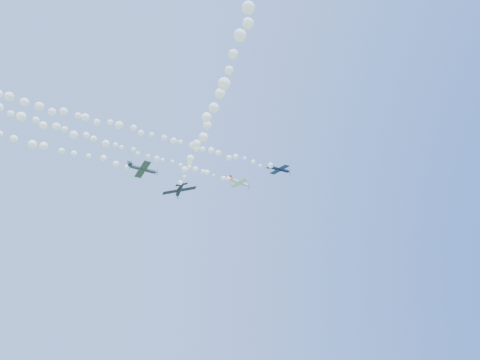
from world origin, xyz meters
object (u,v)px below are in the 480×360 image
object	(u,v)px
plane_white	(239,183)
plane_black	(179,190)
plane_navy	(279,169)
plane_grey	(142,169)

from	to	relation	value
plane_white	plane_black	bearing A→B (deg)	-148.06
plane_white	plane_black	xyz separation A→B (m)	(-20.04, -23.36, -16.12)
plane_navy	plane_grey	world-z (taller)	plane_navy
plane_navy	plane_grey	size ratio (longest dim) A/B	0.91
plane_navy	plane_black	distance (m)	27.29
plane_white	plane_grey	xyz separation A→B (m)	(-27.87, -18.08, -9.62)
plane_navy	plane_black	xyz separation A→B (m)	(-24.56, -4.28, -11.11)
plane_grey	plane_black	xyz separation A→B (m)	(7.84, -5.28, -6.50)
plane_black	plane_white	bearing A→B (deg)	-40.66
plane_white	plane_navy	bearing A→B (deg)	-94.11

